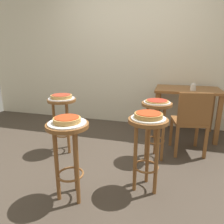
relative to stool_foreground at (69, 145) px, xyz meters
The scene contains 18 objects.
ground_plane 0.88m from the stool_foreground, 82.46° to the left, with size 6.00×6.00×0.00m, color #42382D.
back_wall 2.54m from the stool_foreground, 87.75° to the left, with size 6.00×0.10×3.00m, color beige.
stool_foreground is the anchor object (origin of this frame).
serving_plate_foreground 0.20m from the stool_foreground, 90.00° to the left, with size 0.33×0.33×0.01m, color silver.
pizza_foreground 0.23m from the stool_foreground, 82.87° to the left, with size 0.23×0.23×0.05m.
stool_middle 0.72m from the stool_foreground, 26.63° to the left, with size 0.37×0.37×0.73m.
serving_plate_middle 0.75m from the stool_foreground, 26.63° to the left, with size 0.32×0.32×0.01m, color white.
pizza_middle 0.76m from the stool_foreground, 26.63° to the left, with size 0.26×0.26×0.05m.
stool_leftside 1.01m from the stool_foreground, 121.88° to the left, with size 0.37×0.37×0.73m.
serving_plate_leftside 1.03m from the stool_foreground, 121.88° to the left, with size 0.34×0.34×0.01m, color silver.
pizza_leftside 1.04m from the stool_foreground, 121.88° to the left, with size 0.27×0.27×0.05m.
stool_rear 1.19m from the stool_foreground, 55.61° to the left, with size 0.37×0.37×0.73m.
serving_plate_rear 1.21m from the stool_foreground, 55.61° to the left, with size 0.32×0.32×0.01m, color silver.
pizza_rear 1.21m from the stool_foreground, 55.61° to the left, with size 0.28×0.28×0.02m.
dining_table 2.20m from the stool_foreground, 60.70° to the left, with size 0.97×0.66×0.77m.
cup_near_edge 2.11m from the stool_foreground, 56.98° to the left, with size 0.08×0.08×0.09m, color silver.
condiment_shaker 2.26m from the stool_foreground, 58.95° to the left, with size 0.04×0.04×0.08m, color white.
wooden_chair 1.65m from the stool_foreground, 48.12° to the left, with size 0.47×0.47×0.85m.
Camera 1 is at (0.73, -2.18, 1.30)m, focal length 33.06 mm.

